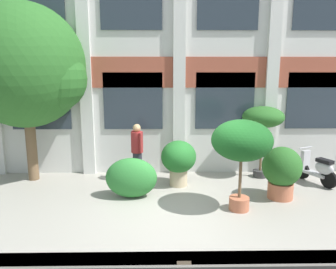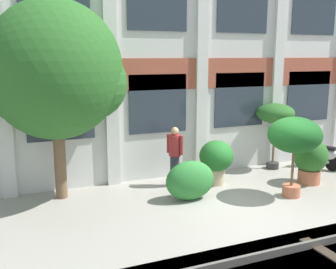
% 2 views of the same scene
% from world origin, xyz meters
% --- Properties ---
extents(ground_plane, '(80.00, 80.00, 0.00)m').
position_xyz_m(ground_plane, '(0.00, 0.00, 0.00)').
color(ground_plane, '#9E998E').
extents(apartment_facade, '(16.98, 0.64, 8.14)m').
position_xyz_m(apartment_facade, '(0.00, 3.13, 4.05)').
color(apartment_facade, silver).
rests_on(apartment_facade, ground).
extents(broadleaf_tree, '(3.47, 3.30, 4.99)m').
position_xyz_m(broadleaf_tree, '(-4.30, 2.30, 3.19)').
color(broadleaf_tree, brown).
rests_on(broadleaf_tree, ground).
extents(potted_plant_tall_urn, '(1.36, 1.36, 2.11)m').
position_xyz_m(potted_plant_tall_urn, '(1.26, 0.08, 1.59)').
color(potted_plant_tall_urn, '#B76647').
rests_on(potted_plant_tall_urn, ground).
extents(potted_plant_stone_basin, '(0.97, 0.97, 1.27)m').
position_xyz_m(potted_plant_stone_basin, '(-0.06, 1.73, 0.76)').
color(potted_plant_stone_basin, tan).
rests_on(potted_plant_stone_basin, ground).
extents(potted_plant_ribbed_drum, '(0.97, 0.97, 1.32)m').
position_xyz_m(potted_plant_ribbed_drum, '(2.46, 0.76, 0.74)').
color(potted_plant_ribbed_drum, '#B76647').
rests_on(potted_plant_ribbed_drum, ground).
extents(potted_plant_low_pan, '(1.21, 1.21, 2.14)m').
position_xyz_m(potted_plant_low_pan, '(2.43, 2.40, 1.76)').
color(potted_plant_low_pan, '#333333').
rests_on(potted_plant_low_pan, ground).
extents(scooter_second_parked, '(0.76, 1.28, 0.98)m').
position_xyz_m(scooter_second_parked, '(3.86, 1.77, 0.44)').
color(scooter_second_parked, black).
rests_on(scooter_second_parked, ground).
extents(resident_by_doorway, '(0.34, 0.46, 1.69)m').
position_xyz_m(resident_by_doorway, '(-1.22, 2.02, 0.91)').
color(resident_by_doorway, '#282833').
rests_on(resident_by_doorway, ground).
extents(topiary_hedge, '(1.31, 0.73, 1.02)m').
position_xyz_m(topiary_hedge, '(-1.29, 0.89, 0.51)').
color(topiary_hedge, '#2D7A33').
rests_on(topiary_hedge, ground).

